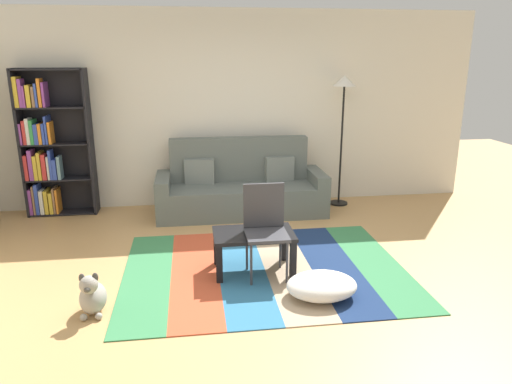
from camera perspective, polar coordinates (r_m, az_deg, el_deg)
name	(u,v)px	position (r m, az deg, el deg)	size (l,w,h in m)	color
ground_plane	(266,277)	(4.71, 1.24, -10.17)	(14.00, 14.00, 0.00)	tan
back_wall	(238,109)	(6.79, -2.16, 9.93)	(6.80, 0.10, 2.70)	silver
rug	(265,270)	(4.84, 1.07, -9.34)	(2.81, 2.14, 0.01)	#387F4C
couch	(241,188)	(6.46, -1.83, 0.44)	(2.26, 0.80, 1.00)	#59605B
bookshelf	(48,148)	(6.83, -23.78, 4.89)	(0.90, 0.28, 1.93)	black
coffee_table	(254,239)	(4.68, -0.29, -5.74)	(0.79, 0.49, 0.41)	black
pouf	(322,286)	(4.32, 7.93, -11.14)	(0.63, 0.50, 0.21)	white
dog	(92,296)	(4.25, -19.14, -11.75)	(0.22, 0.35, 0.40)	#9E998E
standing_lamp	(344,98)	(6.71, 10.54, 11.09)	(0.32, 0.32, 1.82)	black
tv_remote	(261,230)	(4.69, 0.61, -4.58)	(0.04, 0.15, 0.02)	black
folding_chair	(265,222)	(4.57, 1.11, -3.69)	(0.40, 0.40, 0.90)	#38383D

